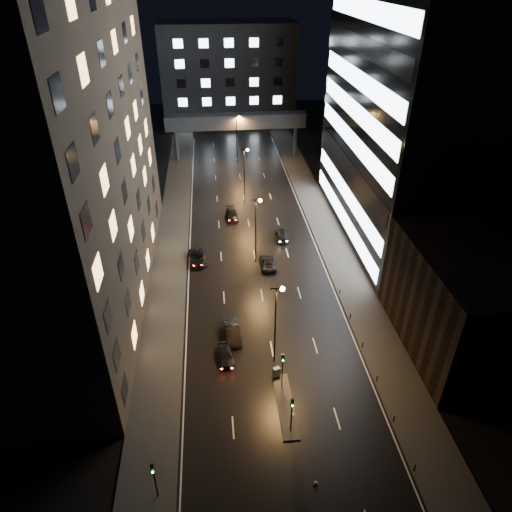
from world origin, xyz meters
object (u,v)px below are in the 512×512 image
(car_away_d, at_px, (232,215))
(utility_cabinet, at_px, (276,372))
(car_toward_b, at_px, (281,235))
(car_away_a, at_px, (226,355))
(car_away_c, at_px, (198,258))
(car_away_b, at_px, (232,332))
(car_toward_a, at_px, (268,262))

(car_away_d, height_order, utility_cabinet, utility_cabinet)
(car_toward_b, bearing_deg, utility_cabinet, 82.29)
(car_away_a, bearing_deg, car_toward_b, 61.65)
(car_away_c, xyz_separation_m, utility_cabinet, (8.31, -23.22, 0.09))
(car_away_c, relative_size, car_away_d, 1.08)
(car_away_d, relative_size, car_toward_b, 1.04)
(car_away_c, xyz_separation_m, car_away_d, (5.72, 13.09, -0.02))
(car_away_a, height_order, car_away_b, car_away_b)
(car_away_c, relative_size, car_toward_b, 1.12)
(car_away_b, height_order, utility_cabinet, car_away_b)
(car_away_a, relative_size, car_away_b, 0.80)
(car_away_b, xyz_separation_m, car_toward_a, (5.90, 14.33, -0.14))
(car_away_a, xyz_separation_m, car_toward_b, (9.94, 25.35, -0.00))
(car_away_a, relative_size, car_away_c, 0.76)
(car_away_a, bearing_deg, car_away_b, 68.03)
(car_away_b, bearing_deg, utility_cabinet, -62.16)
(car_away_a, relative_size, car_toward_b, 0.85)
(car_away_c, xyz_separation_m, car_toward_a, (10.00, -2.22, -0.05))
(car_away_b, xyz_separation_m, car_away_d, (1.62, 29.64, -0.11))
(car_away_a, bearing_deg, car_away_d, 78.67)
(car_away_b, relative_size, car_toward_b, 1.07)
(car_away_c, relative_size, car_toward_a, 1.08)
(car_away_c, distance_m, utility_cabinet, 24.66)
(car_toward_b, bearing_deg, car_away_c, 23.96)
(car_away_a, bearing_deg, car_away_c, 92.07)
(car_away_d, bearing_deg, car_toward_b, -49.28)
(car_away_a, xyz_separation_m, utility_cabinet, (5.14, -3.20, 0.13))
(car_toward_a, bearing_deg, car_away_b, 67.29)
(car_away_d, bearing_deg, car_away_c, -116.48)
(car_away_d, bearing_deg, car_away_b, -96.01)
(car_away_a, distance_m, car_away_c, 20.27)
(car_away_d, bearing_deg, car_toward_a, -77.25)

